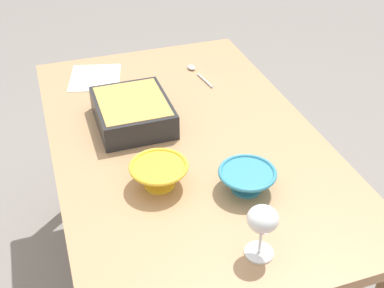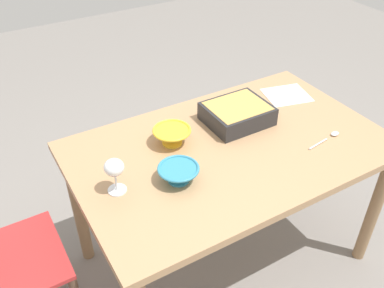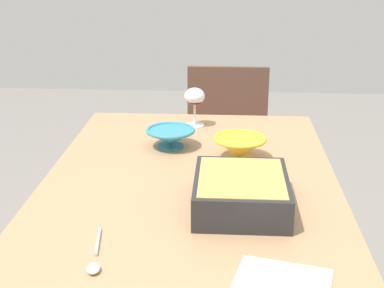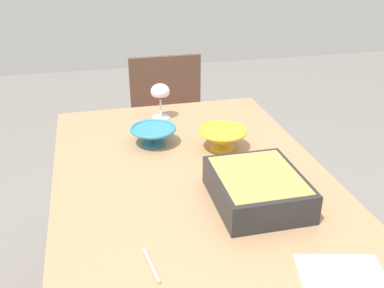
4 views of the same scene
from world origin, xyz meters
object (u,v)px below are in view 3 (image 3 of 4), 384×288
(chair, at_px, (227,148))
(small_bowl, at_px, (240,147))
(dining_table, at_px, (189,214))
(casserole_dish, at_px, (241,191))
(serving_spoon, at_px, (95,260))
(mixing_bowl, at_px, (171,137))
(wine_glass, at_px, (195,99))

(chair, height_order, small_bowl, chair)
(dining_table, relative_size, chair, 1.64)
(casserole_dish, height_order, serving_spoon, casserole_dish)
(dining_table, bearing_deg, small_bowl, -34.60)
(serving_spoon, bearing_deg, mixing_bowl, -7.34)
(chair, distance_m, wine_glass, 0.65)
(wine_glass, bearing_deg, small_bowl, -153.52)
(wine_glass, relative_size, serving_spoon, 0.74)
(dining_table, xyz_separation_m, chair, (1.06, -0.11, -0.18))
(casserole_dish, bearing_deg, small_bowl, -0.48)
(casserole_dish, bearing_deg, wine_glass, 13.40)
(casserole_dish, distance_m, small_bowl, 0.35)
(chair, height_order, serving_spoon, chair)
(dining_table, bearing_deg, wine_glass, 1.75)
(mixing_bowl, bearing_deg, wine_glass, -16.15)
(mixing_bowl, xyz_separation_m, serving_spoon, (-0.75, 0.10, -0.03))
(chair, bearing_deg, dining_table, 174.00)
(mixing_bowl, height_order, serving_spoon, mixing_bowl)
(serving_spoon, bearing_deg, dining_table, -23.00)
(chair, relative_size, casserole_dish, 2.91)
(mixing_bowl, relative_size, serving_spoon, 0.82)
(wine_glass, bearing_deg, mixing_bowl, 163.85)
(chair, height_order, casserole_dish, chair)
(small_bowl, bearing_deg, mixing_bowl, 67.59)
(serving_spoon, bearing_deg, wine_glass, -9.53)
(wine_glass, distance_m, casserole_dish, 0.71)
(chair, xyz_separation_m, mixing_bowl, (-0.74, 0.20, 0.31))
(chair, distance_m, serving_spoon, 1.54)
(serving_spoon, bearing_deg, casserole_dish, -48.41)
(chair, xyz_separation_m, serving_spoon, (-1.49, 0.29, 0.28))
(chair, relative_size, serving_spoon, 4.19)
(dining_table, distance_m, serving_spoon, 0.48)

